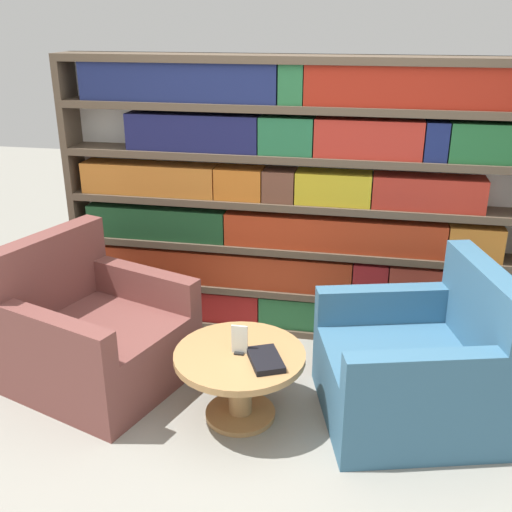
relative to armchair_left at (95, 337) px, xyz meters
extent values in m
plane|color=gray|center=(1.10, -0.39, -0.30)|extent=(14.00, 14.00, 0.00)
cube|color=silver|center=(1.10, 1.03, 0.67)|extent=(3.20, 0.05, 1.95)
cube|color=brown|center=(-0.48, 0.91, 0.67)|extent=(0.05, 0.30, 1.95)
cube|color=brown|center=(1.10, 0.91, -0.28)|extent=(3.10, 0.30, 0.05)
cube|color=brown|center=(1.10, 0.91, 0.02)|extent=(3.10, 0.30, 0.05)
cube|color=brown|center=(1.10, 0.91, 0.35)|extent=(3.10, 0.30, 0.05)
cube|color=brown|center=(1.10, 0.91, 0.67)|extent=(3.10, 0.30, 0.05)
cube|color=brown|center=(1.10, 0.91, 1.00)|extent=(3.10, 0.30, 0.05)
cube|color=brown|center=(1.10, 0.91, 1.32)|extent=(3.10, 0.30, 0.05)
cube|color=brown|center=(1.10, 0.91, 1.62)|extent=(3.10, 0.30, 0.05)
cube|color=maroon|center=(0.25, 0.88, -0.14)|extent=(1.29, 0.20, 0.23)
cube|color=#2B6B3B|center=(1.36, 0.88, -0.14)|extent=(0.92, 0.20, 0.23)
cube|color=navy|center=(2.17, 0.88, -0.14)|extent=(0.69, 0.20, 0.23)
cube|color=#B23A1C|center=(0.65, 0.88, 0.17)|extent=(1.82, 0.20, 0.24)
cube|color=#A52023|center=(1.68, 0.88, 0.17)|extent=(0.24, 0.20, 0.24)
cube|color=#AE3B2B|center=(2.07, 0.88, 0.17)|extent=(0.52, 0.20, 0.24)
cube|color=#1D4D29|center=(0.14, 0.88, 0.49)|extent=(1.02, 0.20, 0.23)
cube|color=#BE391B|center=(1.41, 0.88, 0.49)|extent=(1.51, 0.20, 0.23)
cube|color=orange|center=(2.34, 0.88, 0.49)|extent=(0.35, 0.20, 0.23)
cube|color=orange|center=(0.10, 0.88, 0.81)|extent=(0.97, 0.20, 0.22)
cube|color=orange|center=(0.75, 0.88, 0.81)|extent=(0.33, 0.20, 0.22)
cube|color=brown|center=(1.03, 0.88, 0.81)|extent=(0.22, 0.20, 0.22)
cube|color=gold|center=(1.40, 0.88, 0.81)|extent=(0.50, 0.20, 0.22)
cube|color=red|center=(2.01, 0.88, 0.81)|extent=(0.72, 0.20, 0.22)
cube|color=#1B1F51|center=(0.43, 0.88, 1.15)|extent=(0.91, 0.20, 0.25)
cube|color=#266F44|center=(1.07, 0.88, 1.15)|extent=(0.36, 0.20, 0.25)
cube|color=red|center=(1.60, 0.88, 1.15)|extent=(0.69, 0.20, 0.25)
cube|color=navy|center=(2.02, 0.88, 1.15)|extent=(0.14, 0.20, 0.25)
cube|color=#236634|center=(2.31, 0.88, 1.15)|extent=(0.42, 0.20, 0.25)
cube|color=navy|center=(0.34, 0.88, 1.47)|extent=(1.34, 0.20, 0.25)
cube|color=#286B3D|center=(1.10, 0.88, 1.47)|extent=(0.16, 0.20, 0.25)
cube|color=#A52315|center=(1.85, 0.88, 1.47)|extent=(1.33, 0.20, 0.25)
cube|color=brown|center=(0.04, -0.02, -0.09)|extent=(1.17, 1.15, 0.42)
cube|color=brown|center=(-0.33, 0.11, 0.37)|extent=(0.42, 0.89, 0.50)
cube|color=brown|center=(-0.01, -0.40, 0.23)|extent=(0.79, 0.37, 0.22)
cube|color=brown|center=(0.24, 0.33, 0.23)|extent=(0.79, 0.37, 0.22)
cube|color=#386684|center=(1.92, -0.02, -0.09)|extent=(1.14, 1.11, 0.42)
cube|color=#386684|center=(2.30, 0.09, 0.37)|extent=(0.37, 0.90, 0.50)
cube|color=#386684|center=(1.75, 0.34, 0.23)|extent=(0.80, 0.33, 0.22)
cube|color=#386684|center=(1.96, -0.41, 0.23)|extent=(0.80, 0.33, 0.22)
cylinder|color=#AD7F4C|center=(0.98, -0.20, -0.11)|extent=(0.13, 0.13, 0.38)
cylinder|color=#AD7F4C|center=(0.98, -0.20, -0.29)|extent=(0.41, 0.41, 0.03)
cylinder|color=#AD7F4C|center=(0.98, -0.20, 0.10)|extent=(0.75, 0.75, 0.04)
cube|color=black|center=(0.98, -0.20, 0.12)|extent=(0.05, 0.06, 0.01)
cube|color=silver|center=(0.98, -0.20, 0.20)|extent=(0.09, 0.01, 0.17)
cube|color=black|center=(1.14, -0.27, 0.14)|extent=(0.26, 0.31, 0.03)
camera|label=1|loc=(1.63, -3.05, 1.88)|focal=42.00mm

